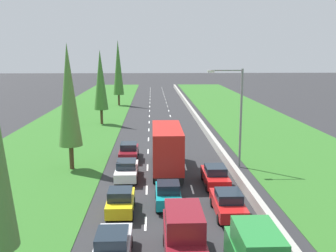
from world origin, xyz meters
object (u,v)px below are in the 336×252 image
at_px(poplar_tree_fourth, 118,68).
at_px(red_sedan_right_lane, 228,203).
at_px(red_sedan_right_lane_fourth, 215,176).
at_px(street_light_mast, 237,111).
at_px(maroon_van_centre_lane, 184,235).
at_px(poplar_tree_second, 69,96).
at_px(yellow_hatchback_left_lane, 121,201).
at_px(silver_sedan_left_lane, 113,247).
at_px(teal_hatchback_centre_lane, 168,194).
at_px(poplar_tree_third, 101,80).
at_px(white_sedan_left_lane, 127,170).
at_px(red_box_truck_centre_lane, 167,148).
at_px(maroon_sedan_left_lane, 129,151).

bearing_deg(poplar_tree_fourth, red_sedan_right_lane, -78.15).
distance_m(red_sedan_right_lane_fourth, street_light_mast, 7.21).
xyz_separation_m(maroon_van_centre_lane, poplar_tree_second, (-8.80, 16.27, 5.28)).
distance_m(red_sedan_right_lane_fourth, yellow_hatchback_left_lane, 8.72).
bearing_deg(poplar_tree_fourth, street_light_mast, -72.03).
height_order(silver_sedan_left_lane, yellow_hatchback_left_lane, yellow_hatchback_left_lane).
xyz_separation_m(teal_hatchback_centre_lane, red_sedan_right_lane, (3.80, -1.74, -0.02)).
relative_size(poplar_tree_second, poplar_tree_third, 1.03).
xyz_separation_m(poplar_tree_second, street_light_mast, (14.93, 0.01, -1.45)).
xyz_separation_m(red_sedan_right_lane, poplar_tree_second, (-12.13, 10.70, 5.87)).
xyz_separation_m(white_sedan_left_lane, poplar_tree_third, (-5.32, 26.03, 5.68)).
bearing_deg(white_sedan_left_lane, maroon_van_centre_lane, -74.46).
bearing_deg(red_box_truck_centre_lane, street_light_mast, 10.68).
bearing_deg(red_box_truck_centre_lane, poplar_tree_fourth, 99.89).
relative_size(red_sedan_right_lane_fourth, maroon_sedan_left_lane, 1.00).
relative_size(red_sedan_right_lane_fourth, street_light_mast, 0.50).
bearing_deg(maroon_sedan_left_lane, silver_sedan_left_lane, -89.09).
distance_m(red_sedan_right_lane_fourth, silver_sedan_left_lane, 13.20).
height_order(red_sedan_right_lane_fourth, white_sedan_left_lane, same).
xyz_separation_m(red_sedan_right_lane, poplar_tree_fourth, (-11.50, 54.80, 6.73)).
distance_m(teal_hatchback_centre_lane, red_sedan_right_lane, 4.18).
height_order(poplar_tree_fourth, street_light_mast, poplar_tree_fourth).
bearing_deg(poplar_tree_second, maroon_sedan_left_lane, 33.10).
height_order(teal_hatchback_centre_lane, poplar_tree_second, poplar_tree_second).
bearing_deg(poplar_tree_third, white_sedan_left_lane, -78.46).
height_order(teal_hatchback_centre_lane, poplar_tree_third, poplar_tree_third).
relative_size(red_sedan_right_lane_fourth, red_box_truck_centre_lane, 0.48).
distance_m(teal_hatchback_centre_lane, street_light_mast, 11.97).
xyz_separation_m(teal_hatchback_centre_lane, white_sedan_left_lane, (-3.20, 5.86, -0.02)).
bearing_deg(poplar_tree_third, red_sedan_right_lane_fourth, -66.08).
distance_m(silver_sedan_left_lane, maroon_sedan_left_lane, 19.46).
bearing_deg(poplar_tree_second, red_sedan_right_lane, -41.41).
xyz_separation_m(white_sedan_left_lane, poplar_tree_fourth, (-4.51, 47.19, 6.73)).
bearing_deg(silver_sedan_left_lane, teal_hatchback_centre_lane, 67.09).
relative_size(red_box_truck_centre_lane, white_sedan_left_lane, 2.09).
height_order(maroon_van_centre_lane, poplar_tree_third, poplar_tree_third).
bearing_deg(maroon_van_centre_lane, poplar_tree_second, 118.41).
xyz_separation_m(silver_sedan_left_lane, poplar_tree_second, (-5.26, 16.23, 5.87)).
height_order(maroon_sedan_left_lane, poplar_tree_third, poplar_tree_third).
bearing_deg(white_sedan_left_lane, red_box_truck_centre_lane, 29.29).
bearing_deg(street_light_mast, red_box_truck_centre_lane, -169.32).
bearing_deg(maroon_sedan_left_lane, teal_hatchback_centre_lane, -74.51).
bearing_deg(maroon_sedan_left_lane, poplar_tree_second, -146.90).
distance_m(maroon_van_centre_lane, yellow_hatchback_left_lane, 7.11).
xyz_separation_m(red_sedan_right_lane, yellow_hatchback_left_lane, (-6.95, 0.53, 0.02)).
height_order(poplar_tree_third, poplar_tree_fourth, poplar_tree_fourth).
distance_m(red_sedan_right_lane, red_box_truck_centre_lane, 10.26).
distance_m(yellow_hatchback_left_lane, street_light_mast, 14.76).
relative_size(teal_hatchback_centre_lane, poplar_tree_fourth, 0.30).
bearing_deg(poplar_tree_second, street_light_mast, 0.05).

